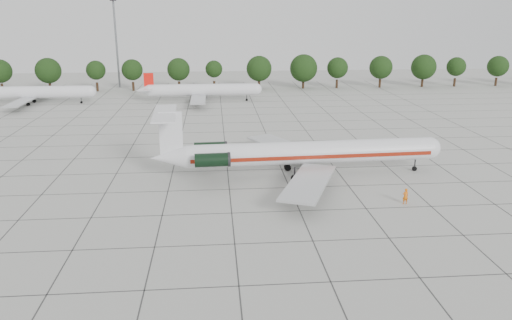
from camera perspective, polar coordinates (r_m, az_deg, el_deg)
The scene contains 8 objects.
ground at distance 65.77m, azimuth -3.06°, elevation -3.37°, with size 260.00×260.00×0.00m, color #B6B6AE.
apron_joints at distance 80.01m, azimuth -3.43°, elevation 0.35°, with size 170.00×170.00×0.02m, color #383838.
main_airliner at distance 70.10m, azimuth 4.55°, elevation 0.84°, with size 41.44×32.53×9.71m.
ground_crew at distance 63.27m, azimuth 16.70°, elevation -3.98°, with size 0.72×0.47×1.97m, color orange.
bg_airliner_b at distance 135.99m, azimuth -24.11°, elevation 7.05°, with size 28.24×27.20×7.40m.
bg_airliner_c at distance 128.81m, azimuth -6.19°, elevation 7.94°, with size 28.24×27.20×7.40m.
tree_line at distance 147.97m, azimuth -8.84°, elevation 10.19°, with size 249.86×8.44×10.22m.
floodlight_mast at distance 156.49m, azimuth -15.70°, elevation 13.19°, with size 1.60×1.60×25.45m.
Camera 1 is at (-1.75, -61.68, 22.76)m, focal length 35.00 mm.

